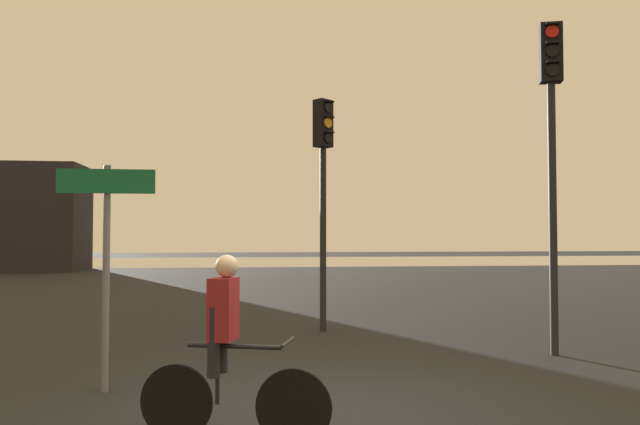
% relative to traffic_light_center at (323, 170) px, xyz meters
% --- Properties ---
extents(ground_plane, '(120.00, 120.00, 0.00)m').
position_rel_traffic_light_center_xyz_m(ground_plane, '(-0.62, -5.50, -3.03)').
color(ground_plane, black).
extents(water_strip, '(80.00, 16.00, 0.01)m').
position_rel_traffic_light_center_xyz_m(water_strip, '(-0.62, 31.43, -3.03)').
color(water_strip, '#9E937F').
rests_on(water_strip, ground).
extents(traffic_light_center, '(0.41, 0.42, 4.35)m').
position_rel_traffic_light_center_xyz_m(traffic_light_center, '(0.00, 0.00, 0.00)').
color(traffic_light_center, black).
rests_on(traffic_light_center, ground).
extents(traffic_light_near_right, '(0.38, 0.39, 5.01)m').
position_rel_traffic_light_center_xyz_m(traffic_light_near_right, '(3.14, -2.75, 0.42)').
color(traffic_light_near_right, black).
rests_on(traffic_light_near_right, ground).
extents(direction_sign_post, '(1.10, 0.11, 2.60)m').
position_rel_traffic_light_center_xyz_m(direction_sign_post, '(-3.05, -4.21, -1.33)').
color(direction_sign_post, slate).
rests_on(direction_sign_post, ground).
extents(cyclist, '(1.65, 0.63, 1.62)m').
position_rel_traffic_light_center_xyz_m(cyclist, '(-1.62, -6.14, -2.21)').
color(cyclist, black).
rests_on(cyclist, ground).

